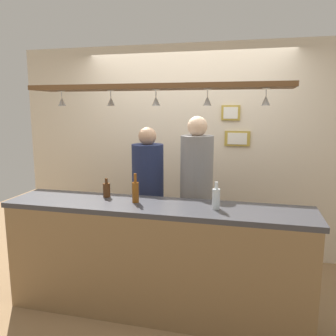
{
  "coord_description": "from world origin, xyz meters",
  "views": [
    {
      "loc": [
        0.8,
        -3.11,
        1.83
      ],
      "look_at": [
        0.0,
        0.1,
        1.25
      ],
      "focal_mm": 36.55,
      "sensor_mm": 36.0,
      "label": 1
    }
  ],
  "objects_px": {
    "picture_frame_upper_small": "(231,113)",
    "picture_frame_lower_pair": "(237,139)",
    "person_right_grey_shirt": "(197,183)",
    "bottle_soda_clear": "(216,198)",
    "person_middle_navy_shirt": "(148,187)",
    "bottle_beer_amber_tall": "(135,191)",
    "bottle_beer_brown_stubby": "(107,190)"
  },
  "relations": [
    {
      "from": "picture_frame_upper_small",
      "to": "picture_frame_lower_pair",
      "type": "relative_size",
      "value": 0.73
    },
    {
      "from": "person_right_grey_shirt",
      "to": "bottle_soda_clear",
      "type": "relative_size",
      "value": 7.62
    },
    {
      "from": "picture_frame_upper_small",
      "to": "person_middle_navy_shirt",
      "type": "bearing_deg",
      "value": -138.76
    },
    {
      "from": "person_middle_navy_shirt",
      "to": "bottle_beer_amber_tall",
      "type": "bearing_deg",
      "value": -82.22
    },
    {
      "from": "bottle_beer_amber_tall",
      "to": "person_middle_navy_shirt",
      "type": "bearing_deg",
      "value": 97.78
    },
    {
      "from": "person_right_grey_shirt",
      "to": "picture_frame_upper_small",
      "type": "height_order",
      "value": "picture_frame_upper_small"
    },
    {
      "from": "person_middle_navy_shirt",
      "to": "bottle_beer_amber_tall",
      "type": "relative_size",
      "value": 6.29
    },
    {
      "from": "bottle_soda_clear",
      "to": "picture_frame_lower_pair",
      "type": "relative_size",
      "value": 0.77
    },
    {
      "from": "bottle_beer_amber_tall",
      "to": "picture_frame_upper_small",
      "type": "bearing_deg",
      "value": 62.24
    },
    {
      "from": "bottle_beer_brown_stubby",
      "to": "bottle_soda_clear",
      "type": "height_order",
      "value": "bottle_soda_clear"
    },
    {
      "from": "person_middle_navy_shirt",
      "to": "picture_frame_lower_pair",
      "type": "bearing_deg",
      "value": 38.37
    },
    {
      "from": "person_middle_navy_shirt",
      "to": "person_right_grey_shirt",
      "type": "xyz_separation_m",
      "value": [
        0.53,
        0.0,
        0.08
      ]
    },
    {
      "from": "bottle_beer_amber_tall",
      "to": "bottle_beer_brown_stubby",
      "type": "xyz_separation_m",
      "value": [
        -0.33,
        0.11,
        -0.03
      ]
    },
    {
      "from": "bottle_beer_amber_tall",
      "to": "bottle_soda_clear",
      "type": "bearing_deg",
      "value": -2.69
    },
    {
      "from": "person_middle_navy_shirt",
      "to": "bottle_beer_brown_stubby",
      "type": "bearing_deg",
      "value": -113.08
    },
    {
      "from": "picture_frame_upper_small",
      "to": "person_right_grey_shirt",
      "type": "bearing_deg",
      "value": -111.63
    },
    {
      "from": "bottle_beer_amber_tall",
      "to": "bottle_soda_clear",
      "type": "distance_m",
      "value": 0.72
    },
    {
      "from": "bottle_soda_clear",
      "to": "picture_frame_upper_small",
      "type": "height_order",
      "value": "picture_frame_upper_small"
    },
    {
      "from": "person_right_grey_shirt",
      "to": "picture_frame_lower_pair",
      "type": "distance_m",
      "value": 0.9
    },
    {
      "from": "person_right_grey_shirt",
      "to": "picture_frame_upper_small",
      "type": "relative_size",
      "value": 7.96
    },
    {
      "from": "picture_frame_upper_small",
      "to": "bottle_beer_brown_stubby",
      "type": "bearing_deg",
      "value": -129.67
    },
    {
      "from": "bottle_soda_clear",
      "to": "picture_frame_lower_pair",
      "type": "bearing_deg",
      "value": 86.13
    },
    {
      "from": "person_middle_navy_shirt",
      "to": "bottle_beer_brown_stubby",
      "type": "relative_size",
      "value": 9.09
    },
    {
      "from": "person_middle_navy_shirt",
      "to": "bottle_beer_amber_tall",
      "type": "distance_m",
      "value": 0.68
    },
    {
      "from": "bottle_beer_amber_tall",
      "to": "picture_frame_lower_pair",
      "type": "relative_size",
      "value": 0.87
    },
    {
      "from": "person_middle_navy_shirt",
      "to": "bottle_beer_brown_stubby",
      "type": "xyz_separation_m",
      "value": [
        -0.24,
        -0.55,
        0.09
      ]
    },
    {
      "from": "picture_frame_upper_small",
      "to": "picture_frame_lower_pair",
      "type": "bearing_deg",
      "value": 0.0
    },
    {
      "from": "bottle_soda_clear",
      "to": "bottle_beer_brown_stubby",
      "type": "bearing_deg",
      "value": 172.15
    },
    {
      "from": "bottle_soda_clear",
      "to": "picture_frame_upper_small",
      "type": "relative_size",
      "value": 1.05
    },
    {
      "from": "person_middle_navy_shirt",
      "to": "bottle_beer_brown_stubby",
      "type": "distance_m",
      "value": 0.61
    },
    {
      "from": "person_middle_navy_shirt",
      "to": "bottle_soda_clear",
      "type": "xyz_separation_m",
      "value": [
        0.81,
        -0.7,
        0.11
      ]
    },
    {
      "from": "picture_frame_lower_pair",
      "to": "person_middle_navy_shirt",
      "type": "bearing_deg",
      "value": -141.63
    }
  ]
}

